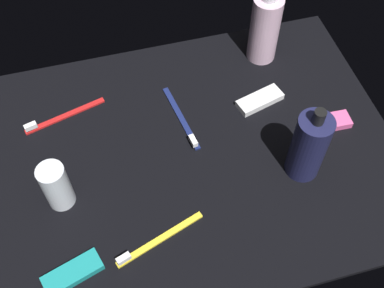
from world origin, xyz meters
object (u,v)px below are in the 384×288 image
toothbrush_yellow (155,242)px  snack_bar_pink (326,123)px  snack_bar_white (260,100)px  bodywash_bottle (265,28)px  toothbrush_navy (181,121)px  deodorant_stick (56,186)px  snack_bar_teal (73,273)px  toothbrush_red (60,117)px  lotion_bottle (309,146)px

toothbrush_yellow → snack_bar_pink: bearing=-157.9°
snack_bar_white → snack_bar_pink: bearing=124.7°
bodywash_bottle → toothbrush_navy: 28.55cm
deodorant_stick → toothbrush_navy: bearing=-155.6°
toothbrush_yellow → snack_bar_teal: 15.21cm
toothbrush_navy → snack_bar_teal: (26.46, 27.41, 0.14)cm
bodywash_bottle → toothbrush_navy: bearing=32.0°
toothbrush_navy → snack_bar_white: 18.16cm
bodywash_bottle → deodorant_stick: size_ratio=1.74×
deodorant_stick → snack_bar_white: (-44.75, -12.99, -4.56)cm
snack_bar_teal → deodorant_stick: bearing=-106.6°
bodywash_bottle → toothbrush_yellow: size_ratio=1.06×
toothbrush_red → snack_bar_teal: size_ratio=1.70×
bodywash_bottle → snack_bar_white: 16.49cm
deodorant_stick → toothbrush_red: 20.55cm
toothbrush_red → snack_bar_pink: size_ratio=1.70×
snack_bar_teal → bodywash_bottle: bearing=-157.0°
toothbrush_navy → bodywash_bottle: bearing=-148.0°
bodywash_bottle → toothbrush_yellow: bodywash_bottle is taller
lotion_bottle → snack_bar_white: bearing=-83.0°
lotion_bottle → toothbrush_yellow: lotion_bottle is taller
lotion_bottle → snack_bar_teal: (46.84, 9.94, -7.09)cm
snack_bar_pink → snack_bar_white: same height
lotion_bottle → deodorant_stick: 47.37cm
toothbrush_yellow → snack_bar_teal: toothbrush_yellow is taller
toothbrush_red → snack_bar_teal: toothbrush_red is taller
lotion_bottle → snack_bar_pink: lotion_bottle is taller
deodorant_stick → toothbrush_yellow: (-15.23, 13.29, -4.70)cm
snack_bar_white → deodorant_stick: bearing=0.9°
toothbrush_navy → toothbrush_yellow: same height
lotion_bottle → toothbrush_navy: size_ratio=1.01×
toothbrush_yellow → snack_bar_teal: bearing=7.7°
toothbrush_yellow → snack_bar_white: 39.52cm
toothbrush_navy → toothbrush_yellow: (11.39, 25.38, 0.00)cm
bodywash_bottle → toothbrush_red: size_ratio=1.04×
snack_bar_pink → toothbrush_yellow: bearing=24.3°
snack_bar_white → lotion_bottle: bearing=81.7°
snack_bar_pink → snack_bar_teal: same height
toothbrush_navy → snack_bar_pink: (-29.59, 8.72, 0.14)cm
snack_bar_pink → toothbrush_red: bearing=-14.8°
toothbrush_yellow → snack_bar_white: (-29.52, -26.28, 0.14)cm
toothbrush_navy → snack_bar_teal: bearing=46.0°
bodywash_bottle → snack_bar_teal: 65.53cm
toothbrush_navy → toothbrush_red: 25.98cm
toothbrush_navy → snack_bar_pink: size_ratio=1.73×
snack_bar_teal → toothbrush_red: bearing=-109.9°
toothbrush_yellow → toothbrush_red: same height
toothbrush_navy → toothbrush_red: (24.77, -7.83, 0.00)cm
toothbrush_yellow → snack_bar_teal: (15.07, 2.03, 0.14)cm
toothbrush_navy → toothbrush_yellow: bearing=65.8°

